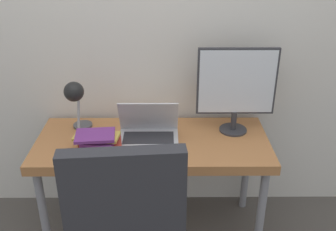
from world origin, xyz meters
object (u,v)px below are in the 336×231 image
at_px(monitor, 236,86).
at_px(desk_lamp, 75,97).
at_px(laptop, 148,131).
at_px(book_stack, 99,142).

relative_size(monitor, desk_lamp, 1.51).
height_order(laptop, book_stack, laptop).
bearing_deg(monitor, book_stack, -162.82).
height_order(laptop, monitor, monitor).
distance_m(monitor, desk_lamp, 0.97).
relative_size(laptop, desk_lamp, 1.00).
bearing_deg(book_stack, laptop, 27.95).
distance_m(laptop, monitor, 0.60).
distance_m(monitor, book_stack, 0.89).
xyz_separation_m(laptop, monitor, (0.54, 0.10, 0.26)).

